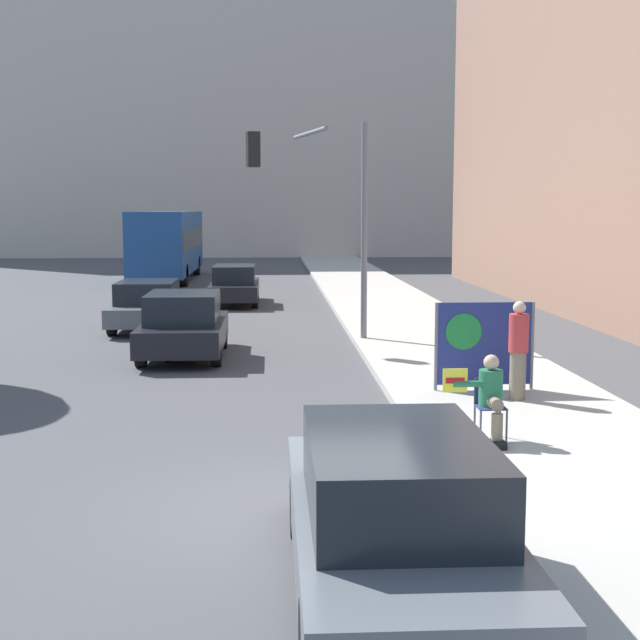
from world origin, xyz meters
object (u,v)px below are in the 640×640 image
Objects in this scene: parked_car_curbside at (395,517)px; car_on_road_nearest at (184,325)px; motorcycle_on_road at (171,334)px; jogger_on_sidewalk at (518,350)px; city_bus_on_road at (168,241)px; seated_protester at (491,395)px; car_on_road_midblock at (148,305)px; car_on_road_distant at (235,285)px; protest_banner at (484,344)px; traffic_light_pole at (322,193)px.

parked_car_curbside is 13.49m from car_on_road_nearest.
parked_car_curbside reaches higher than motorcycle_on_road.
city_bus_on_road is at bearing -55.71° from jogger_on_sidewalk.
seated_protester is 15.03m from car_on_road_midblock.
car_on_road_distant is (2.22, 6.66, 0.01)m from car_on_road_midblock.
motorcycle_on_road is (-5.41, 8.48, -0.26)m from seated_protester.
motorcycle_on_road is (1.20, -5.02, -0.15)m from car_on_road_midblock.
protest_banner is (-0.40, 0.86, -0.02)m from jogger_on_sidewalk.
car_on_road_midblock is at bearing 141.10° from seated_protester.
seated_protester is 0.28× the size of car_on_road_midblock.
car_on_road_distant is (-5.55, 17.42, -0.31)m from jogger_on_sidewalk.
city_bus_on_road reaches higher than protest_banner.
jogger_on_sidewalk is 0.94× the size of protest_banner.
traffic_light_pole is at bearing 89.12° from parked_car_curbside.
parked_car_curbside is at bearing -90.88° from traffic_light_pole.
motorcycle_on_road is at bearing -76.53° from car_on_road_midblock.
car_on_road_midblock is at bearing 144.75° from traffic_light_pole.
jogger_on_sidewalk reaches higher than seated_protester.
jogger_on_sidewalk is (1.16, 2.73, 0.21)m from seated_protester.
jogger_on_sidewalk is 0.84× the size of motorcycle_on_road.
motorcycle_on_road is (2.64, -22.95, -1.36)m from city_bus_on_road.
jogger_on_sidewalk is 0.95m from protest_banner.
car_on_road_midblock reaches higher than seated_protester.
seated_protester is 0.23× the size of traffic_light_pole.
car_on_road_midblock is at bearing -37.68° from jogger_on_sidewalk.
traffic_light_pole is 1.23× the size of car_on_road_midblock.
traffic_light_pole is 5.14m from motorcycle_on_road.
parked_car_curbside is 1.13× the size of car_on_road_nearest.
seated_protester is at bearing 83.56° from jogger_on_sidewalk.
city_bus_on_road reaches higher than car_on_road_distant.
traffic_light_pole is 0.48× the size of city_bus_on_road.
car_on_road_midblock is 5.16m from motorcycle_on_road.
motorcycle_on_road is (-0.30, 0.04, -0.20)m from car_on_road_nearest.
traffic_light_pole reaches higher than protest_banner.
car_on_road_distant reaches higher than seated_protester.
motorcycle_on_road is at bearing 141.65° from protest_banner.
motorcycle_on_road is (-6.57, 5.75, -0.47)m from jogger_on_sidewalk.
car_on_road_distant is (-2.37, 24.85, -0.03)m from parked_car_curbside.
traffic_light_pole is 6.68m from car_on_road_midblock.
protest_banner is 7.62m from car_on_road_nearest.
protest_banner is (0.76, 3.60, 0.19)m from seated_protester.
car_on_road_nearest is 2.07× the size of motorcycle_on_road.
jogger_on_sidewalk is at bearing 66.84° from parked_car_curbside.
city_bus_on_road reaches higher than jogger_on_sidewalk.
car_on_road_distant is (-5.15, 16.56, -0.29)m from protest_banner.
car_on_road_midblock is at bearing 106.53° from car_on_road_nearest.
car_on_road_midblock is at bearing 104.17° from parked_car_curbside.
parked_car_curbside is 36.64m from city_bus_on_road.
car_on_road_nearest is at bearing 146.20° from seated_protester.
seated_protester is 9.87m from car_on_road_nearest.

